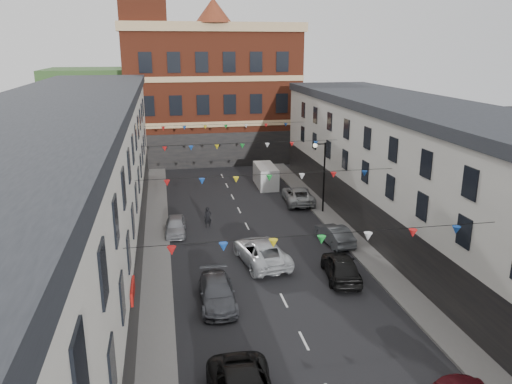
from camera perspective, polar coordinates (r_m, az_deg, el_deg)
ground at (r=28.21m, az=3.20°, el=-12.27°), size 160.00×160.00×0.00m
pavement_left at (r=29.28m, az=-11.28°, el=-11.29°), size 1.80×64.00×0.15m
pavement_right at (r=32.03m, az=14.54°, el=-9.00°), size 1.80×64.00×0.15m
terrace_left at (r=26.90m, az=-22.36°, el=-2.57°), size 8.40×56.00×10.70m
terrace_right at (r=31.94m, az=23.87°, el=-0.80°), size 8.40×56.00×9.70m
civic_building at (r=62.48m, az=-5.18°, el=11.37°), size 20.60×13.30×18.50m
clock_tower at (r=59.03m, az=-12.67°, el=17.37°), size 5.60×5.60×30.00m
distant_hill at (r=86.45m, az=-9.45°, el=10.50°), size 40.00×14.00×10.00m
street_lamp at (r=41.19m, az=7.49°, el=2.74°), size 1.10×0.36×6.00m
car_left_d at (r=27.62m, az=-4.47°, el=-11.38°), size 1.94×4.66×1.35m
car_left_e at (r=37.67m, az=-9.17°, el=-3.83°), size 1.71×3.82×1.28m
car_right_d at (r=30.66m, az=9.70°, el=-8.41°), size 2.45×4.79×1.56m
car_right_e at (r=35.87m, az=8.95°, el=-4.81°), size 1.87×4.23×1.35m
car_right_f at (r=44.60m, az=4.83°, el=-0.36°), size 2.84×5.37×1.44m
moving_car at (r=32.34m, az=0.61°, el=-6.82°), size 3.33×5.91×1.56m
white_van at (r=49.73m, az=1.11°, el=1.85°), size 1.92×4.77×2.09m
pedestrian at (r=38.65m, az=-5.52°, el=-2.90°), size 0.63×0.46×1.61m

